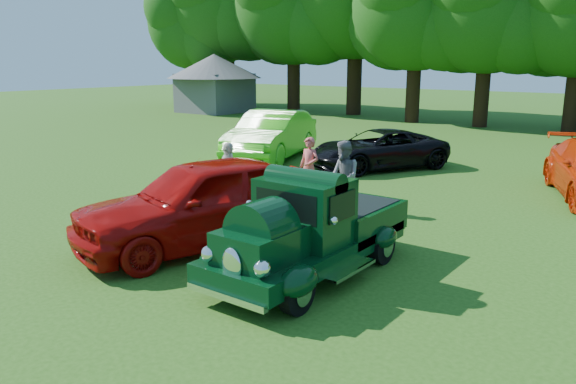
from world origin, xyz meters
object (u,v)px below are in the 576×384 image
Objects in this scene: red_convertible at (205,202)px; spectator_white at (228,174)px; back_car_black at (378,149)px; spectator_pink at (309,167)px; gazebo at (215,77)px; back_car_lime at (272,135)px; spectator_grey at (344,177)px; hero_pickup at (311,232)px.

red_convertible is 3.00m from spectator_white.
back_car_black is at bearing 115.44° from red_convertible.
spectator_white reaches higher than spectator_pink.
red_convertible is 3.22× the size of spectator_pink.
red_convertible reaches higher than spectator_pink.
spectator_white is 26.01m from gazebo.
gazebo reaches higher than back_car_black.
back_car_lime is 3.37× the size of spectator_white.
spectator_white is (-1.70, 2.47, -0.07)m from red_convertible.
red_convertible is at bearing -65.29° from spectator_grey.
spectator_grey is 0.26× the size of gazebo.
back_car_lime is (-5.00, 8.31, 0.01)m from red_convertible.
back_car_lime is at bearing 139.83° from spectator_pink.
gazebo is at bearing 152.26° from red_convertible.
back_car_lime is at bearing -140.66° from back_car_black.
back_car_black is 5.68m from spectator_grey.
back_car_lime is at bearing 131.87° from hero_pickup.
back_car_black is 6.54m from spectator_white.
gazebo reaches higher than back_car_lime.
red_convertible is (-2.46, 0.02, 0.14)m from hero_pickup.
back_car_lime is at bearing 139.59° from red_convertible.
gazebo is at bearing 28.63° from spectator_white.
back_car_lime is 0.82× the size of gazebo.
hero_pickup is 0.80× the size of back_car_lime.
spectator_pink is at bearing -55.06° from back_car_black.
spectator_white is at bearing -78.31° from back_car_lime.
spectator_pink is at bearing -169.76° from spectator_grey.
hero_pickup is 3.99m from spectator_grey.
gazebo is (-18.29, 18.42, 1.63)m from spectator_white.
hero_pickup is at bearing -53.20° from spectator_pink.
red_convertible is 3.73m from spectator_grey.
red_convertible reaches higher than hero_pickup.
hero_pickup is 2.50× the size of spectator_grey.
gazebo is (-18.90, 11.92, 1.76)m from back_car_black.
gazebo reaches higher than spectator_grey.
spectator_white is at bearing -115.87° from spectator_pink.
gazebo reaches higher than spectator_pink.
back_car_lime is at bearing 13.37° from spectator_white.
spectator_grey is at bearing 95.38° from red_convertible.
gazebo is (-20.83, 17.26, 1.56)m from spectator_grey.
back_car_lime is 5.82m from spectator_pink.
back_car_lime reaches higher than spectator_grey.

